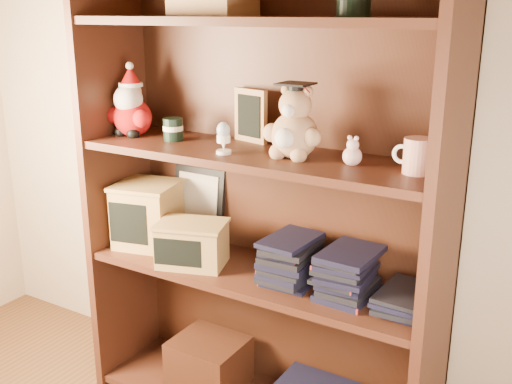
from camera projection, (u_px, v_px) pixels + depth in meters
bookcase at (263, 200)px, 1.93m from camera, size 1.20×0.35×1.60m
shelf_lower at (256, 274)px, 1.96m from camera, size 1.14×0.33×0.02m
shelf_upper at (256, 156)px, 1.84m from camera, size 1.14×0.33×0.02m
santa_plush at (131, 108)px, 2.06m from camera, size 0.18×0.13×0.26m
teachers_tin at (173, 129)px, 1.99m from camera, size 0.07×0.07×0.07m
chalkboard_plaque at (251, 117)px, 1.96m from camera, size 0.14×0.09×0.17m
egg_cup at (223, 137)px, 1.80m from camera, size 0.05×0.05×0.10m
grad_teddy_bear at (294, 129)px, 1.74m from camera, size 0.19×0.16×0.23m
pink_figurine at (352, 153)px, 1.67m from camera, size 0.06×0.06×0.09m
teacher_mug at (417, 156)px, 1.58m from camera, size 0.11×0.08×0.10m
certificate_frame at (199, 204)px, 2.20m from camera, size 0.22×0.06×0.27m
treats_box at (148, 214)px, 2.15m from camera, size 0.25×0.25×0.23m
pencils_box at (192, 243)px, 1.98m from camera, size 0.27×0.23×0.15m
book_stack_left at (290, 258)px, 1.87m from camera, size 0.14×0.20×0.14m
book_stack_mid at (347, 272)px, 1.78m from camera, size 0.14×0.20×0.14m
book_stack_right at (406, 298)px, 1.70m from camera, size 0.14×0.20×0.06m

